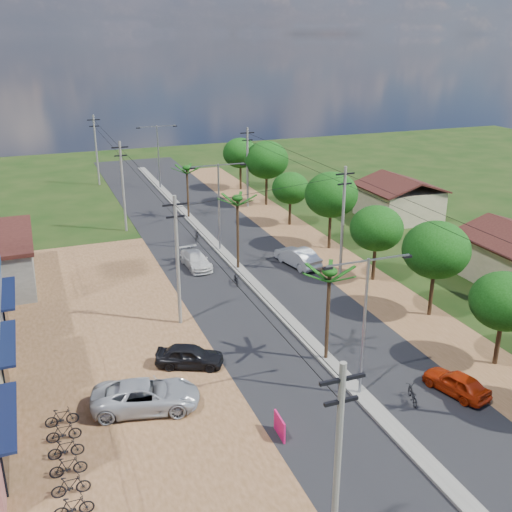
% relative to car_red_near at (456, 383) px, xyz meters
% --- Properties ---
extents(ground, '(160.00, 160.00, 0.00)m').
position_rel_car_red_near_xyz_m(ground, '(-5.00, 1.76, -0.65)').
color(ground, black).
rests_on(ground, ground).
extents(road, '(12.00, 110.00, 0.04)m').
position_rel_car_red_near_xyz_m(road, '(-5.00, 16.76, -0.63)').
color(road, black).
rests_on(road, ground).
extents(median, '(1.00, 90.00, 0.18)m').
position_rel_car_red_near_xyz_m(median, '(-5.00, 19.76, -0.56)').
color(median, '#605E56').
rests_on(median, ground).
extents(dirt_lot_west, '(18.00, 46.00, 0.04)m').
position_rel_car_red_near_xyz_m(dirt_lot_west, '(-20.00, 9.76, -0.63)').
color(dirt_lot_west, brown).
rests_on(dirt_lot_west, ground).
extents(dirt_shoulder_east, '(5.00, 90.00, 0.03)m').
position_rel_car_red_near_xyz_m(dirt_shoulder_east, '(3.50, 16.76, -0.63)').
color(dirt_shoulder_east, brown).
rests_on(dirt_shoulder_east, ground).
extents(house_east_far, '(7.60, 7.50, 4.60)m').
position_rel_car_red_near_xyz_m(house_east_far, '(16.00, 29.76, 1.75)').
color(house_east_far, '#999068').
rests_on(house_east_far, ground).
extents(tree_east_b, '(4.00, 4.00, 5.83)m').
position_rel_car_red_near_xyz_m(tree_east_b, '(4.30, 1.76, 3.47)').
color(tree_east_b, black).
rests_on(tree_east_b, ground).
extents(tree_east_c, '(4.60, 4.60, 6.83)m').
position_rel_car_red_near_xyz_m(tree_east_c, '(4.70, 8.76, 4.22)').
color(tree_east_c, black).
rests_on(tree_east_c, ground).
extents(tree_east_d, '(4.20, 4.20, 6.13)m').
position_rel_car_red_near_xyz_m(tree_east_d, '(4.40, 15.76, 3.69)').
color(tree_east_d, black).
rests_on(tree_east_d, ground).
extents(tree_east_e, '(4.80, 4.80, 7.14)m').
position_rel_car_red_near_xyz_m(tree_east_e, '(4.60, 23.76, 4.44)').
color(tree_east_e, black).
rests_on(tree_east_e, ground).
extents(tree_east_f, '(3.80, 3.80, 5.52)m').
position_rel_car_red_near_xyz_m(tree_east_f, '(4.20, 31.76, 3.24)').
color(tree_east_f, black).
rests_on(tree_east_f, ground).
extents(tree_east_g, '(5.00, 5.00, 7.38)m').
position_rel_car_red_near_xyz_m(tree_east_g, '(4.80, 39.76, 4.59)').
color(tree_east_g, black).
rests_on(tree_east_g, ground).
extents(tree_east_h, '(4.40, 4.40, 6.52)m').
position_rel_car_red_near_xyz_m(tree_east_h, '(4.50, 47.76, 3.99)').
color(tree_east_h, black).
rests_on(tree_east_h, ground).
extents(palm_median_near, '(2.00, 2.00, 6.15)m').
position_rel_car_red_near_xyz_m(palm_median_near, '(-5.00, 5.76, 4.89)').
color(palm_median_near, black).
rests_on(palm_median_near, ground).
extents(palm_median_mid, '(2.00, 2.00, 6.55)m').
position_rel_car_red_near_xyz_m(palm_median_mid, '(-5.00, 21.76, 5.25)').
color(palm_median_mid, black).
rests_on(palm_median_mid, ground).
extents(palm_median_far, '(2.00, 2.00, 5.85)m').
position_rel_car_red_near_xyz_m(palm_median_far, '(-5.00, 37.76, 4.62)').
color(palm_median_far, black).
rests_on(palm_median_far, ground).
extents(streetlight_near, '(5.10, 0.18, 8.00)m').
position_rel_car_red_near_xyz_m(streetlight_near, '(-5.00, 1.76, 4.14)').
color(streetlight_near, gray).
rests_on(streetlight_near, ground).
extents(streetlight_mid, '(5.10, 0.18, 8.00)m').
position_rel_car_red_near_xyz_m(streetlight_mid, '(-5.00, 26.76, 4.14)').
color(streetlight_mid, gray).
rests_on(streetlight_mid, ground).
extents(streetlight_far, '(5.10, 0.18, 8.00)m').
position_rel_car_red_near_xyz_m(streetlight_far, '(-5.00, 51.76, 4.14)').
color(streetlight_far, gray).
rests_on(streetlight_far, ground).
extents(utility_pole_w_a, '(1.60, 0.24, 9.00)m').
position_rel_car_red_near_xyz_m(utility_pole_w_a, '(-12.00, -8.24, 4.11)').
color(utility_pole_w_a, '#605E56').
rests_on(utility_pole_w_a, ground).
extents(utility_pole_w_b, '(1.60, 0.24, 9.00)m').
position_rel_car_red_near_xyz_m(utility_pole_w_b, '(-12.00, 13.76, 4.11)').
color(utility_pole_w_b, '#605E56').
rests_on(utility_pole_w_b, ground).
extents(utility_pole_w_c, '(1.60, 0.24, 9.00)m').
position_rel_car_red_near_xyz_m(utility_pole_w_c, '(-12.00, 35.76, 4.11)').
color(utility_pole_w_c, '#605E56').
rests_on(utility_pole_w_c, ground).
extents(utility_pole_w_d, '(1.60, 0.24, 9.00)m').
position_rel_car_red_near_xyz_m(utility_pole_w_d, '(-12.00, 56.76, 4.11)').
color(utility_pole_w_d, '#605E56').
rests_on(utility_pole_w_d, ground).
extents(utility_pole_e_b, '(1.60, 0.24, 9.00)m').
position_rel_car_red_near_xyz_m(utility_pole_e_b, '(2.50, 17.76, 4.11)').
color(utility_pole_e_b, '#605E56').
rests_on(utility_pole_e_b, ground).
extents(utility_pole_e_c, '(1.60, 0.24, 9.00)m').
position_rel_car_red_near_xyz_m(utility_pole_e_c, '(2.50, 39.76, 4.11)').
color(utility_pole_e_c, '#605E56').
rests_on(utility_pole_e_c, ground).
extents(car_red_near, '(2.51, 4.06, 1.29)m').
position_rel_car_red_near_xyz_m(car_red_near, '(0.00, 0.00, 0.00)').
color(car_red_near, '#9A2108').
rests_on(car_red_near, ground).
extents(car_silver_mid, '(2.60, 5.06, 1.59)m').
position_rel_car_red_near_xyz_m(car_silver_mid, '(0.00, 20.73, 0.15)').
color(car_silver_mid, '#A6AAAF').
rests_on(car_silver_mid, ground).
extents(car_white_far, '(2.04, 4.57, 1.30)m').
position_rel_car_red_near_xyz_m(car_white_far, '(-8.19, 23.44, 0.00)').
color(car_white_far, '#BCBBB7').
rests_on(car_white_far, ground).
extents(car_parked_silver, '(6.05, 3.78, 1.56)m').
position_rel_car_red_near_xyz_m(car_parked_silver, '(-16.14, 4.64, 0.13)').
color(car_parked_silver, '#A6AAAF').
rests_on(car_parked_silver, ground).
extents(car_parked_dark, '(4.31, 3.12, 1.36)m').
position_rel_car_red_near_xyz_m(car_parked_dark, '(-12.88, 8.02, 0.04)').
color(car_parked_dark, black).
rests_on(car_parked_dark, ground).
extents(moto_rider_east, '(1.12, 1.74, 0.87)m').
position_rel_car_red_near_xyz_m(moto_rider_east, '(-2.69, 0.18, -0.21)').
color(moto_rider_east, black).
rests_on(moto_rider_east, ground).
extents(moto_rider_west_a, '(0.92, 1.78, 0.89)m').
position_rel_car_red_near_xyz_m(moto_rider_west_a, '(-6.20, 18.80, -0.20)').
color(moto_rider_west_a, black).
rests_on(moto_rider_west_a, ground).
extents(moto_rider_west_b, '(1.15, 1.79, 1.05)m').
position_rel_car_red_near_xyz_m(moto_rider_west_b, '(-6.20, 30.22, -0.12)').
color(moto_rider_west_b, black).
rests_on(moto_rider_west_b, ground).
extents(roadside_sign, '(0.15, 1.37, 1.14)m').
position_rel_car_red_near_xyz_m(roadside_sign, '(-10.50, 0.02, -0.08)').
color(roadside_sign, '#BD1151').
rests_on(roadside_sign, ground).
extents(parked_scooter_row, '(1.67, 8.28, 1.00)m').
position_rel_car_red_near_xyz_m(parked_scooter_row, '(-20.40, 0.82, -0.15)').
color(parked_scooter_row, black).
rests_on(parked_scooter_row, ground).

